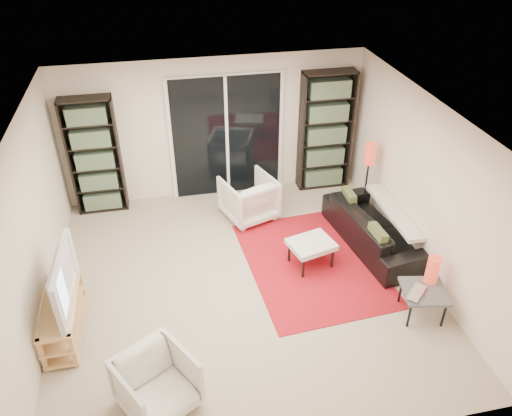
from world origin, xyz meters
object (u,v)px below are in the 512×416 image
object	(u,v)px
ottoman	(311,245)
side_table	(424,293)
armchair_front	(157,384)
bookshelf_right	(326,131)
sofa	(374,228)
floor_lamp	(369,162)
armchair_back	(249,198)
tv_stand	(63,316)
bookshelf_left	(95,157)

from	to	relation	value
ottoman	side_table	bearing A→B (deg)	-48.82
armchair_front	side_table	distance (m)	3.38
side_table	armchair_front	bearing A→B (deg)	-168.78
bookshelf_right	sofa	size ratio (longest dim) A/B	1.07
sofa	floor_lamp	bearing A→B (deg)	-20.01
ottoman	side_table	xyz separation A→B (m)	(1.08, -1.23, 0.01)
armchair_back	floor_lamp	world-z (taller)	floor_lamp
bookshelf_right	tv_stand	xyz separation A→B (m)	(-4.18, -2.78, -0.79)
bookshelf_left	armchair_back	bearing A→B (deg)	-17.81
bookshelf_left	floor_lamp	size ratio (longest dim) A/B	1.53
bookshelf_left	ottoman	world-z (taller)	bookshelf_left
side_table	bookshelf_left	bearing A→B (deg)	140.11
bookshelf_left	bookshelf_right	distance (m)	3.85
tv_stand	armchair_back	bearing A→B (deg)	37.18
tv_stand	ottoman	world-z (taller)	tv_stand
bookshelf_left	floor_lamp	world-z (taller)	bookshelf_left
sofa	ottoman	distance (m)	1.11
bookshelf_left	tv_stand	world-z (taller)	bookshelf_left
sofa	bookshelf_left	bearing A→B (deg)	57.24
bookshelf_left	tv_stand	size ratio (longest dim) A/B	1.62
bookshelf_left	sofa	bearing A→B (deg)	-24.89
armchair_front	floor_lamp	size ratio (longest dim) A/B	0.57
armchair_back	armchair_front	size ratio (longest dim) A/B	1.09
floor_lamp	side_table	bearing A→B (deg)	-94.15
tv_stand	side_table	world-z (taller)	tv_stand
armchair_front	floor_lamp	distance (m)	4.64
armchair_back	ottoman	bearing A→B (deg)	94.83
tv_stand	armchair_back	xyz separation A→B (m)	(2.67, 2.03, 0.10)
armchair_back	ottoman	size ratio (longest dim) A/B	1.12
side_table	floor_lamp	xyz separation A→B (m)	(0.17, 2.35, 0.60)
bookshelf_right	armchair_back	size ratio (longest dim) A/B	2.67
floor_lamp	armchair_front	bearing A→B (deg)	-139.20
ottoman	tv_stand	bearing A→B (deg)	-169.19
bookshelf_right	side_table	bearing A→B (deg)	-86.58
sofa	armchair_back	bearing A→B (deg)	48.62
bookshelf_right	side_table	world-z (taller)	bookshelf_right
bookshelf_left	armchair_back	world-z (taller)	bookshelf_left
armchair_back	bookshelf_left	bearing A→B (deg)	-37.02
bookshelf_right	side_table	distance (m)	3.46
armchair_back	floor_lamp	distance (m)	1.99
bookshelf_right	armchair_front	distance (m)	5.15
tv_stand	ottoman	bearing A→B (deg)	10.81
tv_stand	armchair_back	world-z (taller)	armchair_back
tv_stand	side_table	xyz separation A→B (m)	(4.38, -0.60, 0.10)
side_table	floor_lamp	world-z (taller)	floor_lamp
bookshelf_right	ottoman	distance (m)	2.43
ottoman	floor_lamp	world-z (taller)	floor_lamp
ottoman	side_table	size ratio (longest dim) A/B	1.13
bookshelf_left	armchair_front	size ratio (longest dim) A/B	2.69
armchair_front	ottoman	world-z (taller)	armchair_front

